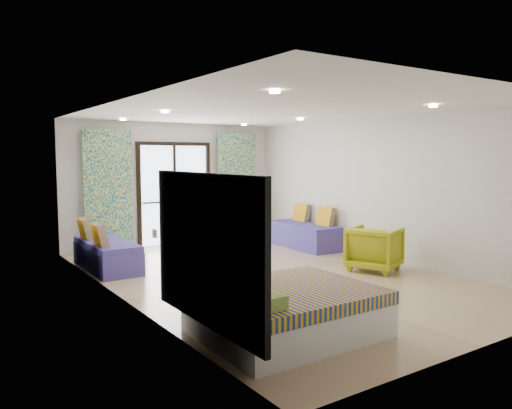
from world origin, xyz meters
TOP-DOWN VIEW (x-y plane):
  - floor at (0.00, 0.00)m, footprint 5.00×7.50m
  - ceiling at (0.00, 0.00)m, footprint 5.00×7.50m
  - wall_back at (0.00, 3.75)m, footprint 5.00×0.01m
  - wall_front at (0.00, -3.75)m, footprint 5.00×0.01m
  - wall_left at (-2.50, 0.00)m, footprint 0.01×7.50m
  - wall_right at (2.50, 0.00)m, footprint 0.01×7.50m
  - balcony_door at (0.00, 3.72)m, footprint 1.76×0.08m
  - balcony_rail at (0.00, 3.73)m, footprint 1.52×0.03m
  - curtain_left at (-1.55, 3.57)m, footprint 1.00×0.10m
  - curtain_right at (1.55, 3.57)m, footprint 1.00×0.10m
  - downlight_a at (-1.40, -2.00)m, footprint 0.12×0.12m
  - downlight_b at (1.40, -2.00)m, footprint 0.12×0.12m
  - downlight_c at (-1.40, 1.00)m, footprint 0.12×0.12m
  - downlight_d at (1.40, 1.00)m, footprint 0.12×0.12m
  - downlight_e at (-1.40, 3.00)m, footprint 0.12×0.12m
  - downlight_f at (1.40, 3.00)m, footprint 0.12×0.12m
  - headboard at (-2.46, -2.32)m, footprint 0.06×2.10m
  - switch_plate at (-2.47, -1.07)m, footprint 0.02×0.10m
  - bed at (-1.48, -2.32)m, footprint 1.87×1.52m
  - daybed_left at (-2.12, 1.98)m, footprint 0.70×1.78m
  - daybed_right at (2.12, 1.72)m, footprint 0.81×1.87m
  - coffee_table at (-0.17, 1.95)m, footprint 0.65×0.65m
  - vase at (-0.24, 1.98)m, footprint 0.26×0.27m
  - armchair at (1.70, -0.68)m, footprint 1.01×1.04m

SIDE VIEW (x-z plane):
  - floor at x=0.00m, z-range -0.01..0.01m
  - bed at x=-1.48m, z-range -0.05..0.59m
  - daybed_left at x=-2.12m, z-range -0.17..0.71m
  - daybed_right at x=2.12m, z-range -0.17..0.74m
  - coffee_table at x=-0.17m, z-range 0.01..0.64m
  - armchair at x=1.70m, z-range 0.00..0.83m
  - vase at x=-0.24m, z-range 0.36..0.56m
  - balcony_rail at x=0.00m, z-range 0.93..0.97m
  - headboard at x=-2.46m, z-range 0.30..1.80m
  - switch_plate at x=-2.47m, z-range 1.00..1.10m
  - curtain_left at x=-1.55m, z-range 0.00..2.50m
  - curtain_right at x=1.55m, z-range 0.00..2.50m
  - balcony_door at x=0.00m, z-range 0.12..2.40m
  - wall_back at x=0.00m, z-range 0.00..2.70m
  - wall_front at x=0.00m, z-range 0.00..2.70m
  - wall_left at x=-2.50m, z-range 0.00..2.70m
  - wall_right at x=2.50m, z-range 0.00..2.70m
  - downlight_a at x=-1.40m, z-range 2.66..2.68m
  - downlight_b at x=1.40m, z-range 2.66..2.68m
  - downlight_c at x=-1.40m, z-range 2.66..2.68m
  - downlight_d at x=1.40m, z-range 2.66..2.68m
  - downlight_e at x=-1.40m, z-range 2.66..2.68m
  - downlight_f at x=1.40m, z-range 2.66..2.68m
  - ceiling at x=0.00m, z-range 2.70..2.71m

